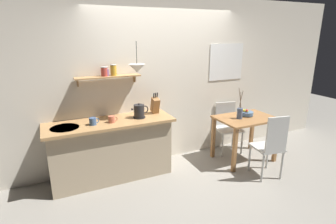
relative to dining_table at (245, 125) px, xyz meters
The scene contains 14 objects.
ground_plane 1.37m from the dining_table, behind, with size 14.00×14.00×0.00m, color gray.
back_wall 1.42m from the dining_table, 145.84° to the left, with size 6.80×0.11×2.70m.
kitchen_counter 2.25m from the dining_table, behind, with size 1.83×0.63×0.91m.
wall_shelf 2.40m from the dining_table, 166.20° to the left, with size 0.94×0.20×0.29m.
dining_table is the anchor object (origin of this frame).
dining_chair_near 0.67m from the dining_table, 96.38° to the right, with size 0.45×0.47×1.01m.
dining_chair_far 0.47m from the dining_table, 93.37° to the left, with size 0.52×0.50×0.90m.
fruit_bowl 0.21m from the dining_table, 47.76° to the left, with size 0.23×0.23×0.12m.
twig_vase 0.27m from the dining_table, behind, with size 0.09×0.09×0.52m.
electric_kettle 1.84m from the dining_table, behind, with size 0.26×0.18×0.22m.
knife_block 1.59m from the dining_table, 164.16° to the left, with size 0.10×0.19×0.34m.
coffee_mug_by_sink 2.50m from the dining_table, behind, with size 0.14×0.10×0.10m.
coffee_mug_spare 2.24m from the dining_table, behind, with size 0.13×0.09×0.09m.
pendant_lamp 2.09m from the dining_table, behind, with size 0.24×0.24×0.42m.
Camera 1 is at (-1.78, -3.35, 2.13)m, focal length 28.53 mm.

